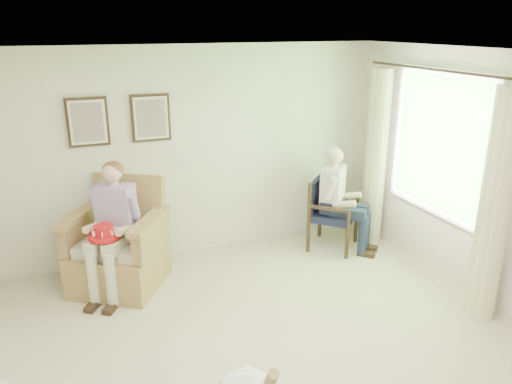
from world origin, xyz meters
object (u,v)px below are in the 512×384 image
wicker_armchair (118,253)px  person_wicker (115,219)px  person_dark (338,193)px  wood_armchair (331,209)px  red_hat (104,233)px

wicker_armchair → person_wicker: (-0.00, -0.16, 0.47)m
person_dark → person_wicker: bearing=135.7°
wood_armchair → red_hat: bearing=141.8°
wicker_armchair → person_wicker: size_ratio=0.84×
wicker_armchair → person_dark: 2.78m
person_dark → red_hat: (-2.89, -0.23, -0.00)m
wicker_armchair → person_dark: person_dark is taller
wood_armchair → person_dark: person_dark is taller
wicker_armchair → person_dark: (2.75, -0.09, 0.40)m
wicker_armchair → person_wicker: 0.50m
wicker_armchair → wood_armchair: size_ratio=1.32×
wicker_armchair → wood_armchair: bearing=33.8°
wicker_armchair → person_dark: size_ratio=0.90×
wood_armchair → person_wicker: 2.78m
wicker_armchair → red_hat: size_ratio=3.67×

